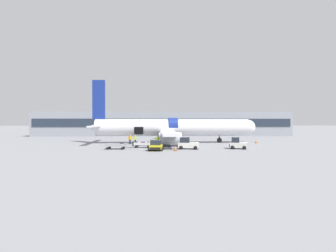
{
  "coord_description": "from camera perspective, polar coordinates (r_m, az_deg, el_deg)",
  "views": [
    {
      "loc": [
        -3.26,
        -43.36,
        4.06
      ],
      "look_at": [
        -0.53,
        4.3,
        3.32
      ],
      "focal_mm": 28.0,
      "sensor_mm": 36.0,
      "label": 1
    }
  ],
  "objects": [
    {
      "name": "ground_plane",
      "position": [
        43.67,
        1.02,
        -4.45
      ],
      "size": [
        500.0,
        500.0,
        0.0
      ],
      "primitive_type": "plane",
      "color": "gray"
    },
    {
      "name": "terminal_strip",
      "position": [
        79.77,
        -0.93,
        0.48
      ],
      "size": [
        74.35,
        12.39,
        7.0
      ],
      "color": "gray",
      "rests_on": "ground_plane"
    },
    {
      "name": "airplane",
      "position": [
        50.8,
        0.46,
        -0.49
      ],
      "size": [
        32.95,
        27.13,
        12.07
      ],
      "color": "silver",
      "rests_on": "ground_plane"
    },
    {
      "name": "baggage_tug_lead",
      "position": [
        40.93,
        14.91,
        -3.79
      ],
      "size": [
        2.97,
        2.58,
        1.75
      ],
      "color": "silver",
      "rests_on": "ground_plane"
    },
    {
      "name": "baggage_tug_mid",
      "position": [
        39.41,
        4.26,
        -3.92
      ],
      "size": [
        3.42,
        2.37,
        1.77
      ],
      "color": "silver",
      "rests_on": "ground_plane"
    },
    {
      "name": "baggage_tug_rear",
      "position": [
        37.1,
        -2.63,
        -4.38
      ],
      "size": [
        2.34,
        2.76,
        1.52
      ],
      "color": "yellow",
      "rests_on": "ground_plane"
    },
    {
      "name": "baggage_cart_loading",
      "position": [
        45.8,
        -4.44,
        -3.53
      ],
      "size": [
        4.14,
        1.99,
        1.06
      ],
      "color": "#B7BABF",
      "rests_on": "ground_plane"
    },
    {
      "name": "baggage_cart_queued",
      "position": [
        41.78,
        -5.48,
        -4.06
      ],
      "size": [
        3.67,
        1.88,
        0.97
      ],
      "color": "silver",
      "rests_on": "ground_plane"
    },
    {
      "name": "baggage_cart_empty",
      "position": [
        39.92,
        -11.08,
        -4.32
      ],
      "size": [
        3.98,
        1.98,
        0.95
      ],
      "color": "#999BA0",
      "rests_on": "ground_plane"
    },
    {
      "name": "ground_crew_loader_a",
      "position": [
        43.37,
        -2.31,
        -3.25
      ],
      "size": [
        0.61,
        0.53,
        1.77
      ],
      "color": "black",
      "rests_on": "ground_plane"
    },
    {
      "name": "ground_crew_loader_b",
      "position": [
        48.45,
        -8.26,
        -2.83
      ],
      "size": [
        0.61,
        0.43,
        1.77
      ],
      "color": "#1E2338",
      "rests_on": "ground_plane"
    },
    {
      "name": "ground_crew_driver",
      "position": [
        48.78,
        -7.14,
        -2.92
      ],
      "size": [
        0.49,
        0.52,
        1.58
      ],
      "color": "black",
      "rests_on": "ground_plane"
    },
    {
      "name": "suitcase_on_tarmac_upright",
      "position": [
        44.5,
        -7.53,
        -3.93
      ],
      "size": [
        0.42,
        0.39,
        0.77
      ],
      "color": "#2D2D33",
      "rests_on": "ground_plane"
    },
    {
      "name": "safety_cone_nose",
      "position": [
        53.36,
        18.65,
        -3.23
      ],
      "size": [
        0.58,
        0.58,
        0.6
      ],
      "color": "black",
      "rests_on": "ground_plane"
    },
    {
      "name": "safety_cone_engine_left",
      "position": [
        36.9,
        1.61,
        -4.9
      ],
      "size": [
        0.52,
        0.52,
        0.73
      ],
      "color": "black",
      "rests_on": "ground_plane"
    },
    {
      "name": "safety_cone_wingtip",
      "position": [
        44.79,
        2.1,
        -3.89
      ],
      "size": [
        0.59,
        0.59,
        0.71
      ],
      "color": "black",
      "rests_on": "ground_plane"
    }
  ]
}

